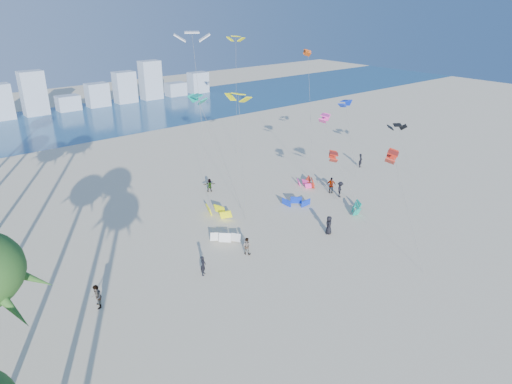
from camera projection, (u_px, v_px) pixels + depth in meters
ground at (370, 334)px, 31.68m from camera, size 220.00×220.00×0.00m
ocean at (46, 126)px, 83.35m from camera, size 220.00×220.00×0.00m
kitesurfer_near at (203, 266)px, 38.19m from camera, size 0.74×0.72×1.71m
kitesurfer_mid at (247, 246)px, 41.35m from camera, size 0.92×0.98×1.59m
kitesurfers_far at (282, 204)px, 49.56m from camera, size 40.33×17.25×1.91m
grounded_kites at (281, 205)px, 50.35m from camera, size 19.31×11.46×1.05m
flying_kites at (284, 90)px, 50.40m from camera, size 29.14×39.24×18.61m
distant_skyline at (20, 101)px, 88.65m from camera, size 85.00×3.00×8.40m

